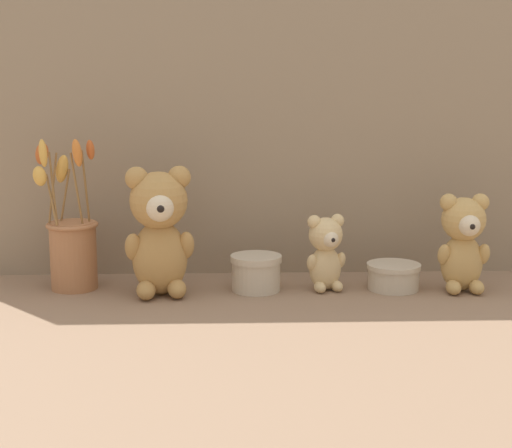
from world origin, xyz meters
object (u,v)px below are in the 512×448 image
object	(u,v)px
decorative_tin_short	(257,273)
teddy_bear_large	(159,229)
teddy_bear_small	(326,251)
decorative_tin_tall	(393,276)
teddy_bear_medium	(464,241)
flower_vase	(72,244)

from	to	relation	value
decorative_tin_short	teddy_bear_large	bearing A→B (deg)	-171.97
teddy_bear_small	decorative_tin_short	bearing A→B (deg)	179.21
decorative_tin_tall	decorative_tin_short	size ratio (longest dim) A/B	1.06
decorative_tin_short	decorative_tin_tall	bearing A→B (deg)	-0.12
teddy_bear_small	decorative_tin_tall	bearing A→B (deg)	0.56
teddy_bear_medium	flower_vase	distance (m)	0.79
teddy_bear_small	decorative_tin_tall	distance (m)	0.15
teddy_bear_medium	decorative_tin_short	bearing A→B (deg)	176.89
teddy_bear_large	decorative_tin_tall	distance (m)	0.48
decorative_tin_tall	decorative_tin_short	distance (m)	0.28
decorative_tin_tall	decorative_tin_short	xyz separation A→B (m)	(-0.28, 0.00, 0.01)
teddy_bear_medium	decorative_tin_tall	distance (m)	0.16
teddy_bear_medium	teddy_bear_small	bearing A→B (deg)	175.72
teddy_bear_large	flower_vase	size ratio (longest dim) A/B	0.83
teddy_bear_medium	decorative_tin_short	world-z (taller)	teddy_bear_medium
teddy_bear_small	teddy_bear_medium	bearing A→B (deg)	-4.28
teddy_bear_medium	teddy_bear_small	world-z (taller)	teddy_bear_medium
teddy_bear_large	teddy_bear_small	size ratio (longest dim) A/B	1.65
flower_vase	teddy_bear_small	bearing A→B (deg)	-3.19
teddy_bear_large	teddy_bear_small	bearing A→B (deg)	4.35
teddy_bear_medium	teddy_bear_small	size ratio (longest dim) A/B	1.28
teddy_bear_large	teddy_bear_medium	xyz separation A→B (m)	(0.61, 0.00, -0.03)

